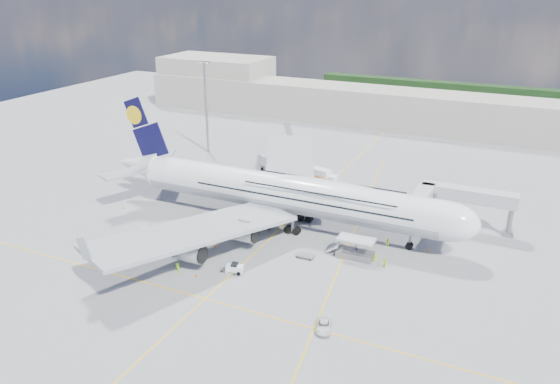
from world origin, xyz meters
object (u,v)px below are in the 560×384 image
at_px(jet_bridge, 450,198).
at_px(catering_truck_outer, 272,166).
at_px(dolly_back, 146,232).
at_px(service_van, 324,326).
at_px(baggage_tug, 235,269).
at_px(cone_nose, 428,250).
at_px(crew_loader, 384,263).
at_px(dolly_row_b, 167,236).
at_px(light_mast, 206,106).
at_px(cone_wing_right_outer, 196,275).
at_px(cone_tail, 123,207).
at_px(cargo_loader, 355,250).
at_px(crew_nose, 388,242).
at_px(cone_wing_left_inner, 271,196).
at_px(dolly_nose_near, 230,270).
at_px(crew_wing, 178,242).
at_px(cone_wing_right_inner, 215,245).
at_px(dolly_row_a, 173,223).
at_px(dolly_row_c, 195,243).
at_px(crew_van, 375,257).
at_px(dolly_nose_far, 305,256).
at_px(crew_tug, 177,268).
at_px(airliner, 287,193).
at_px(catering_truck_inner, 323,177).
at_px(cone_wing_left_outer, 286,184).

height_order(jet_bridge, catering_truck_outer, jet_bridge).
xyz_separation_m(dolly_back, service_van, (41.56, -13.54, -0.35)).
xyz_separation_m(baggage_tug, cone_nose, (28.11, 21.61, -0.49)).
bearing_deg(crew_loader, jet_bridge, 102.94).
relative_size(dolly_back, service_van, 0.73).
bearing_deg(cone_nose, dolly_row_b, -159.81).
height_order(jet_bridge, light_mast, light_mast).
bearing_deg(cone_wing_right_outer, cone_tail, 149.89).
bearing_deg(cargo_loader, light_mast, 143.46).
xyz_separation_m(dolly_back, cone_tail, (-12.94, 8.66, -0.64)).
relative_size(catering_truck_outer, crew_loader, 4.39).
bearing_deg(cone_nose, light_mast, 153.25).
xyz_separation_m(dolly_row_b, crew_nose, (38.22, 15.53, -0.27)).
xyz_separation_m(cone_nose, cone_wing_left_inner, (-37.38, 11.37, -0.01)).
distance_m(dolly_nose_near, crew_wing, 13.99).
relative_size(catering_truck_outer, service_van, 1.88).
height_order(crew_wing, cone_wing_right_inner, crew_wing).
distance_m(jet_bridge, cone_wing_left_inner, 39.39).
bearing_deg(dolly_row_b, cone_wing_right_outer, -34.80).
relative_size(dolly_row_a, dolly_row_c, 0.87).
relative_size(catering_truck_outer, crew_van, 5.19).
bearing_deg(service_van, crew_van, 70.79).
relative_size(dolly_nose_far, crew_loader, 1.75).
bearing_deg(dolly_row_a, crew_tug, -63.93).
relative_size(baggage_tug, cone_wing_right_outer, 5.70).
bearing_deg(airliner, service_van, -56.99).
distance_m(dolly_row_b, dolly_row_c, 6.55).
distance_m(baggage_tug, crew_nose, 29.20).
distance_m(service_van, crew_tug, 28.39).
xyz_separation_m(baggage_tug, cone_tail, (-35.24, 13.64, -0.49)).
xyz_separation_m(cone_nose, cone_wing_right_inner, (-36.18, -14.72, -0.04)).
xyz_separation_m(airliner, crew_loader, (22.40, -8.85, -5.95)).
height_order(dolly_row_b, crew_nose, dolly_row_b).
bearing_deg(dolly_back, crew_loader, -12.67).
relative_size(crew_loader, cone_wing_left_inner, 2.99).
distance_m(dolly_row_c, catering_truck_outer, 43.07).
xyz_separation_m(dolly_row_a, catering_truck_inner, (19.13, 33.83, 1.54)).
bearing_deg(crew_tug, dolly_nose_near, 46.68).
xyz_separation_m(light_mast, dolly_row_c, (29.44, -51.55, -12.11)).
height_order(dolly_nose_far, crew_wing, crew_wing).
bearing_deg(dolly_row_b, crew_van, 14.38).
distance_m(cone_nose, cone_wing_right_inner, 39.06).
relative_size(light_mast, dolly_row_b, 7.59).
bearing_deg(cone_tail, crew_van, 0.35).
xyz_separation_m(dolly_nose_near, cone_wing_left_outer, (-8.30, 41.20, -0.07)).
height_order(cone_nose, cone_tail, cone_tail).
bearing_deg(service_van, airliner, 106.39).
distance_m(jet_bridge, crew_loader, 21.86).
bearing_deg(crew_wing, light_mast, 35.37).
height_order(cone_nose, cone_wing_left_inner, cone_nose).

